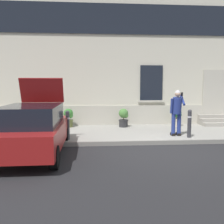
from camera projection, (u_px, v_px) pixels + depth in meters
name	position (u px, v px, depth m)	size (l,w,h in m)	color
ground_plane	(165.00, 152.00, 7.84)	(80.00, 80.00, 0.00)	#232326
sidewalk	(146.00, 133.00, 10.61)	(24.00, 3.60, 0.15)	#99968E
curb_edge	(157.00, 143.00, 8.76)	(24.00, 0.12, 0.15)	gray
building_facade	(137.00, 53.00, 12.69)	(24.00, 1.52, 7.50)	beige
entrance_stoop	(216.00, 121.00, 12.29)	(1.65, 0.96, 0.48)	#9E998E
hatchback_car_red	(33.00, 129.00, 7.41)	(1.82, 4.08, 2.34)	maroon
bollard_near_person	(189.00, 122.00, 9.20)	(0.15, 0.15, 1.04)	#333338
bollard_far_left	(68.00, 124.00, 8.86)	(0.15, 0.15, 1.04)	#333338
person_on_phone	(177.00, 110.00, 9.45)	(0.51, 0.48, 1.75)	navy
planter_terracotta	(10.00, 118.00, 11.13)	(0.44, 0.44, 0.86)	#B25B38
planter_olive	(69.00, 117.00, 11.54)	(0.44, 0.44, 0.86)	#606B38
planter_charcoal	(124.00, 117.00, 11.58)	(0.44, 0.44, 0.86)	#2D2D30
planter_cream	(177.00, 117.00, 11.82)	(0.44, 0.44, 0.86)	beige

